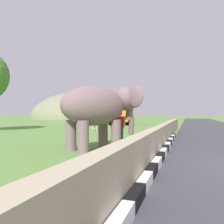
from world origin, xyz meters
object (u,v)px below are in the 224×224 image
Objects in this scene: cow_near at (96,121)px; cow_mid at (120,118)px; elephant at (101,107)px; person_handler at (120,126)px; bus_orange at (120,109)px.

cow_mid is (12.41, 1.46, 0.00)m from cow_near.
cow_near is 1.03× the size of cow_mid.
person_handler is at bearing -24.80° from elephant.
cow_mid is at bearing 14.63° from elephant.
cow_mid is (20.51, 6.18, -0.06)m from person_handler.
person_handler is at bearing -163.23° from cow_mid.
bus_orange reaches higher than elephant.
elephant is at bearing -165.49° from bus_orange.
person_handler is 20.60m from bus_orange.
bus_orange is 4.41× the size of cow_near.
person_handler is 21.42m from cow_mid.
elephant is 21.53m from bus_orange.
bus_orange reaches higher than cow_near.
elephant is 22.39m from cow_mid.
cow_near and cow_mid have the same top height.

